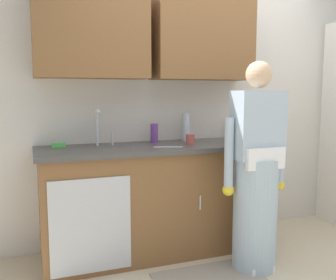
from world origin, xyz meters
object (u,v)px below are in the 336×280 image
Objects in this scene: sink at (105,149)px; sponge at (59,145)px; bottle_soap at (154,133)px; cup_by_sink at (190,139)px; bottle_water_tall at (186,127)px; bottle_dish_liquid at (237,130)px; knife_on_counter at (168,147)px; person_at_sink at (256,183)px.

sink reaches higher than sponge.
bottle_soap is (0.47, 0.15, 0.10)m from sink.
cup_by_sink reaches higher than sponge.
bottle_dish_liquid is at bearing 2.21° from bottle_water_tall.
cup_by_sink is at bearing -104.54° from bottle_water_tall.
bottle_soap reaches higher than cup_by_sink.
knife_on_counter is (-0.24, -0.09, -0.04)m from cup_by_sink.
sponge is at bearing 167.83° from cup_by_sink.
sponge is at bearing 151.88° from person_at_sink.
person_at_sink is 6.75× the size of knife_on_counter.
sink is 0.31× the size of person_at_sink.
cup_by_sink is 0.81× the size of sponge.
cup_by_sink is at bearing 122.33° from person_at_sink.
person_at_sink is 1.00m from bottle_soap.
sink reaches higher than bottle_water_tall.
bottle_water_tall is (0.79, 0.19, 0.14)m from sink.
person_at_sink is at bearing -71.08° from bottle_water_tall.
bottle_soap reaches higher than knife_on_counter.
bottle_soap is 0.70× the size of knife_on_counter.
bottle_dish_liquid is at bearing 23.79° from cup_by_sink.
knife_on_counter is 0.90m from sponge.
bottle_dish_liquid reaches higher than cup_by_sink.
person_at_sink reaches higher than knife_on_counter.
cup_by_sink is (-0.07, -0.25, -0.08)m from bottle_water_tall.
sink is at bearing -25.97° from sponge.
sink is 2.96× the size of bottle_soap.
sponge is at bearing 178.54° from bottle_soap.
bottle_water_tall reaches higher than sponge.
bottle_water_tall reaches higher than bottle_soap.
cup_by_sink is 0.37× the size of knife_on_counter.
sponge is (-0.82, 0.02, -0.07)m from bottle_soap.
person_at_sink is at bearing -51.28° from bottle_soap.
cup_by_sink is at bearing -156.21° from bottle_dish_liquid.
knife_on_counter is 2.18× the size of sponge.
cup_by_sink is (-0.33, 0.52, 0.29)m from person_at_sink.
person_at_sink is 1.62m from sponge.
sponge is (-0.35, 0.17, 0.03)m from sink.
bottle_soap is 0.83m from sponge.
person_at_sink is 0.68m from cup_by_sink.
sink reaches higher than bottle_dish_liquid.
bottle_soap is 1.02× the size of bottle_dish_liquid.
sponge is at bearing -4.12° from knife_on_counter.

